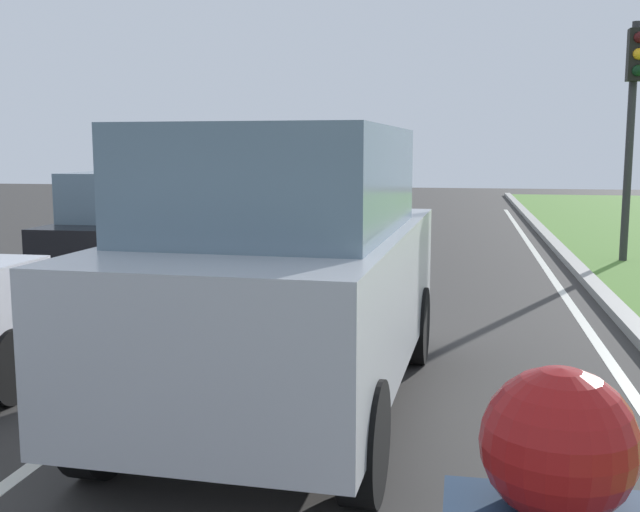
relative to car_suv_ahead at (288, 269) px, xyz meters
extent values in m
plane|color=#383533|center=(-0.75, 4.91, -1.17)|extent=(60.00, 60.00, 0.00)
cube|color=silver|center=(-1.45, 4.91, -1.16)|extent=(0.12, 32.00, 0.01)
cube|color=silver|center=(2.85, 4.91, -1.16)|extent=(0.12, 32.00, 0.01)
cube|color=#9E9B93|center=(3.35, 4.91, -1.11)|extent=(0.24, 48.00, 0.12)
cube|color=#B7BABF|center=(0.00, 0.04, -0.24)|extent=(2.08, 4.57, 1.10)
cube|color=slate|center=(0.00, -0.11, 0.71)|extent=(1.80, 2.76, 0.80)
cylinder|color=black|center=(-0.81, 1.60, -0.79)|extent=(0.25, 0.77, 0.76)
cylinder|color=black|center=(0.93, 1.54, -0.79)|extent=(0.25, 0.77, 0.76)
cylinder|color=black|center=(-0.93, -1.45, -0.79)|extent=(0.25, 0.77, 0.76)
cylinder|color=black|center=(0.81, -1.52, -0.79)|extent=(0.25, 0.77, 0.76)
cylinder|color=black|center=(-2.36, -0.31, -0.85)|extent=(0.22, 0.64, 0.64)
cube|color=black|center=(-3.29, 4.64, -0.47)|extent=(1.67, 3.71, 0.80)
cube|color=slate|center=(-3.29, 4.39, 0.27)|extent=(1.50, 1.91, 0.68)
cylinder|color=black|center=(-4.06, 5.89, -0.87)|extent=(0.23, 0.60, 0.60)
cylinder|color=black|center=(-2.55, 5.91, -0.87)|extent=(0.23, 0.60, 0.60)
cylinder|color=black|center=(-4.04, 3.38, -0.87)|extent=(0.23, 0.60, 0.60)
cylinder|color=black|center=(-2.53, 3.39, -0.87)|extent=(0.23, 0.60, 0.60)
sphere|color=maroon|center=(1.53, -4.45, 0.43)|extent=(0.28, 0.28, 0.28)
cylinder|color=#2D2D2D|center=(4.31, 8.77, 1.00)|extent=(0.14, 0.14, 4.33)
cube|color=black|center=(4.31, 8.57, 2.57)|extent=(0.32, 0.24, 0.90)
sphere|color=#3F0F0F|center=(4.31, 8.44, 2.85)|extent=(0.20, 0.20, 0.20)
sphere|color=#F2AD19|center=(4.31, 8.44, 2.57)|extent=(0.20, 0.20, 0.20)
sphere|color=black|center=(4.31, 8.44, 2.29)|extent=(0.20, 0.20, 0.20)
camera|label=1|loc=(1.35, -5.79, 0.96)|focal=42.32mm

